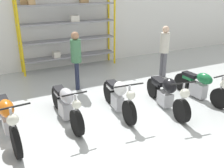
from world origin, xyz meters
name	(u,v)px	position (x,y,z in m)	size (l,w,h in m)	color
ground_plane	(119,114)	(0.00, 0.00, 0.00)	(30.00, 30.00, 0.00)	#B2B7B7
back_wall	(61,21)	(0.00, 4.77, 1.80)	(30.00, 0.08, 3.60)	white
shelving_rack	(67,29)	(0.11, 4.41, 1.56)	(3.78, 0.63, 2.89)	yellow
motorcycle_orange	(7,117)	(-2.62, 0.12, 0.50)	(0.73, 2.20, 1.05)	black
motorcycle_silver	(66,104)	(-1.28, 0.33, 0.43)	(0.56, 2.09, 0.99)	black
motorcycle_white	(119,96)	(0.04, 0.11, 0.45)	(0.72, 1.96, 1.00)	black
motorcycle_black	(167,93)	(1.29, -0.27, 0.44)	(0.70, 2.11, 1.00)	black
motorcycle_green	(200,86)	(2.56, -0.20, 0.40)	(0.62, 1.98, 0.93)	black
person_browsing	(76,56)	(-0.35, 2.15, 1.09)	(0.41, 0.41, 1.83)	#1E2338
person_near_rack	(164,47)	(2.84, 1.89, 1.08)	(0.33, 0.33, 1.82)	#595960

